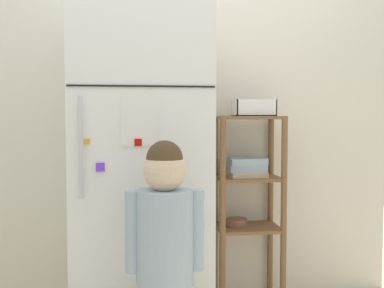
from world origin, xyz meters
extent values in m
cube|color=silver|center=(0.00, 0.37, 1.14)|extent=(2.70, 0.03, 2.28)
cube|color=white|center=(-0.25, 0.02, 0.89)|extent=(0.70, 0.63, 1.78)
cube|color=black|center=(-0.25, -0.30, 1.29)|extent=(0.69, 0.01, 0.01)
cylinder|color=silver|center=(-0.53, -0.32, 1.00)|extent=(0.02, 0.02, 0.47)
cube|color=white|center=(-0.26, -0.30, 1.12)|extent=(0.17, 0.00, 0.22)
cube|color=orange|center=(-0.12, -0.30, 0.69)|extent=(0.04, 0.02, 0.04)
cube|color=#E32F85|center=(-0.08, -0.30, 0.56)|extent=(0.04, 0.01, 0.04)
cube|color=#17A9E7|center=(-0.23, -0.30, 0.55)|extent=(0.04, 0.01, 0.04)
cube|color=orange|center=(-0.11, -0.30, 0.45)|extent=(0.04, 0.02, 0.04)
cube|color=red|center=(-0.27, -0.30, 1.02)|extent=(0.04, 0.01, 0.03)
cube|color=gold|center=(-0.50, -0.30, 1.03)|extent=(0.03, 0.01, 0.02)
cube|color=#743AF0|center=(-0.44, -0.30, 0.91)|extent=(0.04, 0.02, 0.04)
cylinder|color=#9EB2C6|center=(-0.16, -0.52, 0.63)|extent=(0.24, 0.24, 0.41)
sphere|color=#9EB2C6|center=(-0.16, -0.45, 0.82)|extent=(0.11, 0.11, 0.11)
sphere|color=beige|center=(-0.16, -0.52, 0.91)|extent=(0.18, 0.18, 0.18)
sphere|color=#4C3823|center=(-0.16, -0.52, 0.96)|extent=(0.16, 0.16, 0.16)
cylinder|color=#9EB2C6|center=(-0.29, -0.52, 0.66)|extent=(0.07, 0.07, 0.34)
cylinder|color=#9EB2C6|center=(-0.02, -0.52, 0.66)|extent=(0.07, 0.07, 0.34)
cylinder|color=brown|center=(0.20, 0.06, 0.58)|extent=(0.04, 0.04, 1.15)
cylinder|color=brown|center=(0.56, 0.06, 0.58)|extent=(0.04, 0.04, 1.15)
cylinder|color=brown|center=(0.20, 0.32, 0.58)|extent=(0.04, 0.04, 1.15)
cylinder|color=brown|center=(0.56, 0.32, 0.58)|extent=(0.04, 0.04, 1.15)
cube|color=brown|center=(0.38, 0.19, 1.14)|extent=(0.38, 0.28, 0.02)
cube|color=brown|center=(0.38, 0.19, 0.78)|extent=(0.38, 0.28, 0.02)
cube|color=brown|center=(0.38, 0.19, 0.48)|extent=(0.38, 0.28, 0.02)
cube|color=#C6AD8E|center=(0.37, 0.18, 0.80)|extent=(0.23, 0.18, 0.03)
cube|color=#99B2C6|center=(0.38, 0.19, 0.84)|extent=(0.23, 0.18, 0.04)
cube|color=#99B2C6|center=(0.37, 0.19, 0.88)|extent=(0.22, 0.17, 0.04)
cylinder|color=brown|center=(0.31, 0.19, 0.51)|extent=(0.13, 0.13, 0.05)
cube|color=white|center=(0.41, 0.17, 1.16)|extent=(0.24, 0.17, 0.01)
cube|color=white|center=(0.41, 0.09, 1.20)|extent=(0.24, 0.01, 0.10)
cube|color=white|center=(0.41, 0.25, 1.20)|extent=(0.24, 0.01, 0.10)
cube|color=white|center=(0.29, 0.17, 1.20)|extent=(0.01, 0.17, 0.10)
cube|color=white|center=(0.52, 0.17, 1.20)|extent=(0.01, 0.17, 0.10)
sphere|color=#AD4A25|center=(0.40, 0.20, 1.19)|extent=(0.07, 0.07, 0.07)
sphere|color=red|center=(0.44, 0.18, 1.19)|extent=(0.07, 0.07, 0.07)
sphere|color=red|center=(0.44, 0.15, 1.20)|extent=(0.08, 0.08, 0.08)
sphere|color=orange|center=(0.37, 0.15, 1.19)|extent=(0.07, 0.07, 0.07)
camera|label=1|loc=(-0.24, -2.31, 1.12)|focal=39.94mm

